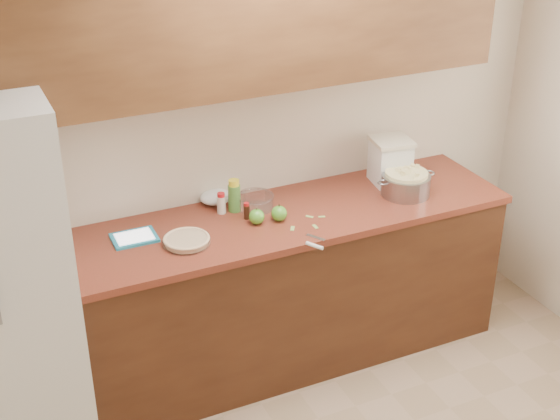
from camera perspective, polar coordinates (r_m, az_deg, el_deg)
name	(u,v)px	position (r m, az deg, el deg)	size (l,w,h in m)	color
room_shell	(443,298)	(2.84, 11.82, -6.31)	(3.60, 3.60, 3.60)	#A18468
counter_run	(273,290)	(4.36, -0.54, -5.85)	(2.64, 0.68, 0.92)	#482514
upper_cabinets	(258,16)	(3.90, -1.61, 14.01)	(2.60, 0.34, 0.70)	brown
pie	(187,240)	(3.89, -6.85, -2.23)	(0.24, 0.24, 0.04)	silver
colander	(406,183)	(4.40, 9.18, 1.93)	(0.37, 0.27, 0.14)	gray
flour_canister	(390,160)	(4.51, 8.07, 3.61)	(0.24, 0.24, 0.27)	silver
tablet	(134,238)	(3.98, -10.61, -2.00)	(0.22, 0.17, 0.02)	teal
paring_knife	(315,245)	(3.86, 2.56, -2.54)	(0.12, 0.18, 0.02)	gray
lemon_bottle	(234,196)	(4.16, -3.37, 1.02)	(0.07, 0.07, 0.18)	#4C8C38
cinnamon_shaker	(221,203)	(4.16, -4.32, 0.49)	(0.05, 0.05, 0.12)	beige
vanilla_bottle	(247,211)	(4.09, -2.46, -0.08)	(0.03, 0.03, 0.09)	black
mixing_bowl	(255,201)	(4.20, -1.81, 0.67)	(0.21, 0.21, 0.08)	silver
paper_towel	(216,197)	(4.27, -4.70, 0.95)	(0.18, 0.15, 0.07)	white
apple_left	(257,217)	(4.04, -1.72, -0.49)	(0.08, 0.08, 0.09)	#509F2B
apple_center	(279,213)	(4.07, -0.06, -0.25)	(0.08, 0.08, 0.10)	#509F2B
peel_a	(322,217)	(4.13, 3.07, -0.49)	(0.04, 0.01, 0.00)	#9EC660
peel_b	(292,228)	(4.01, 0.92, -1.36)	(0.05, 0.02, 0.00)	#9EC660
peel_c	(315,227)	(4.03, 2.59, -1.22)	(0.04, 0.02, 0.00)	#9EC660
peel_d	(309,217)	(4.13, 2.17, -0.49)	(0.04, 0.02, 0.00)	#9EC660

